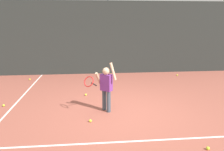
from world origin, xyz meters
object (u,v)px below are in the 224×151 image
at_px(tennis_ball_1, 177,75).
at_px(tennis_ball_4, 30,79).
at_px(tennis_ball_0, 90,121).
at_px(tennis_ball_2, 4,105).
at_px(tennis_ball_6, 86,95).
at_px(tennis_ball_3, 208,148).
at_px(tennis_player, 106,85).

distance_m(tennis_ball_1, tennis_ball_4, 6.38).
relative_size(tennis_ball_0, tennis_ball_2, 1.00).
bearing_deg(tennis_ball_6, tennis_ball_3, -54.61).
xyz_separation_m(tennis_ball_0, tennis_ball_4, (-2.51, 4.13, 0.00)).
xyz_separation_m(tennis_player, tennis_ball_4, (-2.93, 3.49, -0.69)).
bearing_deg(tennis_ball_0, tennis_ball_3, -32.05).
distance_m(tennis_ball_0, tennis_ball_2, 2.76).
relative_size(tennis_player, tennis_ball_1, 20.46).
relative_size(tennis_ball_1, tennis_ball_6, 1.00).
distance_m(tennis_ball_3, tennis_ball_4, 7.26).
distance_m(tennis_player, tennis_ball_1, 5.04).
distance_m(tennis_ball_0, tennis_ball_6, 1.95).
xyz_separation_m(tennis_ball_3, tennis_ball_4, (-4.73, 5.51, 0.00)).
xyz_separation_m(tennis_ball_0, tennis_ball_6, (-0.15, 1.95, 0.00)).
bearing_deg(tennis_ball_1, tennis_ball_6, -150.30).
bearing_deg(tennis_ball_2, tennis_ball_4, 90.81).
height_order(tennis_player, tennis_ball_3, tennis_player).
xyz_separation_m(tennis_ball_2, tennis_ball_4, (-0.04, 2.90, 0.00)).
relative_size(tennis_ball_0, tennis_ball_6, 1.00).
bearing_deg(tennis_ball_1, tennis_ball_3, -106.37).
relative_size(tennis_ball_4, tennis_ball_6, 1.00).
bearing_deg(tennis_ball_0, tennis_ball_4, 121.33).
distance_m(tennis_player, tennis_ball_2, 3.03).
xyz_separation_m(tennis_ball_1, tennis_ball_2, (-6.34, -3.02, 0.00)).
bearing_deg(tennis_ball_0, tennis_ball_1, 47.61).
xyz_separation_m(tennis_player, tennis_ball_2, (-2.89, 0.59, -0.69)).
bearing_deg(tennis_ball_3, tennis_ball_6, 125.39).
xyz_separation_m(tennis_player, tennis_ball_1, (3.45, 3.61, -0.69)).
bearing_deg(tennis_ball_3, tennis_ball_1, 73.63).
xyz_separation_m(tennis_player, tennis_ball_0, (-0.42, -0.64, -0.69)).
xyz_separation_m(tennis_player, tennis_ball_6, (-0.57, 1.31, -0.69)).
xyz_separation_m(tennis_ball_1, tennis_ball_3, (-1.65, -5.63, 0.00)).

